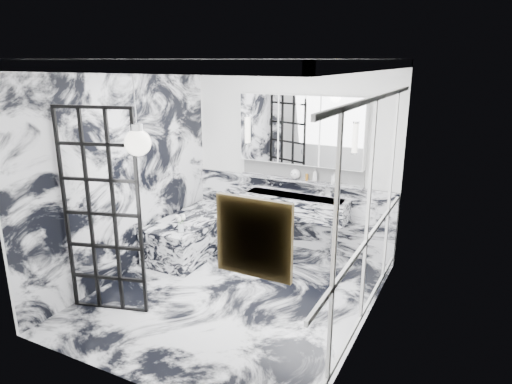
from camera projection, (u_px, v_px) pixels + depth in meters
The scene contains 25 objects.
floor at pixel (233, 294), 5.64m from camera, with size 3.60×3.60×0.00m, color white.
ceiling at pixel (230, 59), 4.85m from camera, with size 3.60×3.60×0.00m, color white.
wall_back at pixel (292, 157), 6.78m from camera, with size 3.60×3.60×0.00m, color white.
wall_front at pixel (121, 238), 3.71m from camera, with size 3.60×3.60×0.00m, color white.
wall_left at pixel (126, 171), 5.95m from camera, with size 3.60×3.60×0.00m, color white.
wall_right at pixel (371, 205), 4.55m from camera, with size 3.60×3.60×0.00m, color white.
marble_clad_back at pixel (290, 213), 7.01m from camera, with size 3.18×0.05×1.05m, color white.
marble_clad_left at pixel (127, 175), 5.96m from camera, with size 0.02×3.56×2.68m, color white.
panel_molding at pixel (368, 214), 4.58m from camera, with size 0.03×3.40×2.30m, color white.
soap_bottle_a at pixel (315, 175), 6.59m from camera, with size 0.07×0.07×0.19m, color #8C5919.
soap_bottle_b at pixel (334, 178), 6.47m from camera, with size 0.08×0.08×0.18m, color #4C4C51.
soap_bottle_c at pixel (335, 179), 6.47m from camera, with size 0.12×0.12×0.15m, color silver.
face_pot at pixel (295, 174), 6.73m from camera, with size 0.15×0.15×0.15m, color white.
amber_bottle at pixel (307, 177), 6.66m from camera, with size 0.04×0.04×0.10m, color #8C5919.
flower_vase at pixel (181, 227), 6.16m from camera, with size 0.08×0.08×0.12m, color silver.
crittall_door at pixel (102, 214), 5.01m from camera, with size 0.88×0.04×2.33m, color black, non-canonical shape.
artwork at pixel (254, 238), 3.16m from camera, with size 0.48×0.05×0.48m, color orange.
pendant_light at pixel (138, 143), 4.09m from camera, with size 0.24×0.24×0.24m, color white.
trough_sink at pixel (294, 205), 6.70m from camera, with size 1.60×0.45×0.30m, color silver.
ledge at pixel (299, 181), 6.74m from camera, with size 1.90×0.14×0.04m, color silver.
subway_tile at pixel (301, 171), 6.76m from camera, with size 1.90×0.03×0.23m, color white.
mirror_cabinet at pixel (301, 130), 6.54m from camera, with size 1.90×0.16×1.00m, color white.
sconce_left at pixel (247, 130), 6.83m from camera, with size 0.07×0.07×0.40m, color white.
sconce_right at pixel (355, 138), 6.11m from camera, with size 0.07×0.07×0.40m, color white.
bathtub at pixel (195, 234), 6.84m from camera, with size 0.75×1.65×0.55m, color silver.
Camera 1 is at (2.56, -4.37, 2.80)m, focal length 32.00 mm.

